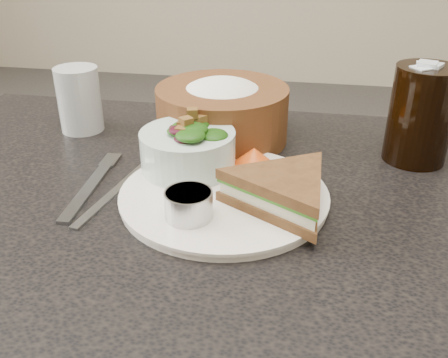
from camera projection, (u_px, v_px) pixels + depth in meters
name	position (u px, v px, depth m)	size (l,w,h in m)	color
dinner_plate	(224.00, 196.00, 0.63)	(0.26, 0.26, 0.01)	white
sandwich	(284.00, 191.00, 0.59)	(0.16, 0.16, 0.04)	brown
salad_bowl	(188.00, 144.00, 0.67)	(0.13, 0.13, 0.07)	silver
dressing_ramekin	(189.00, 205.00, 0.57)	(0.06, 0.06, 0.03)	#ADAFB2
orange_wedge	(254.00, 157.00, 0.69)	(0.06, 0.06, 0.03)	#E65214
fork	(89.00, 188.00, 0.66)	(0.02, 0.17, 0.00)	gray
knife	(114.00, 193.00, 0.65)	(0.01, 0.18, 0.00)	#A6A9AD
bread_basket	(222.00, 105.00, 0.78)	(0.21, 0.21, 0.12)	brown
cola_glass	(422.00, 111.00, 0.71)	(0.09, 0.09, 0.15)	black
water_glass	(79.00, 100.00, 0.82)	(0.07, 0.07, 0.11)	#AFB7BA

